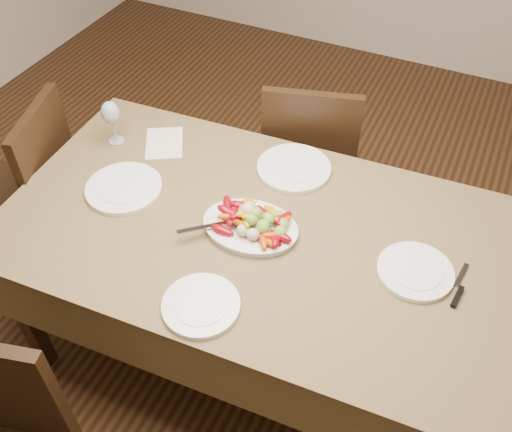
{
  "coord_description": "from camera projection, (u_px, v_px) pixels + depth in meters",
  "views": [
    {
      "loc": [
        0.64,
        -1.0,
        2.23
      ],
      "look_at": [
        0.04,
        0.27,
        0.82
      ],
      "focal_mm": 40.0,
      "sensor_mm": 36.0,
      "label": 1
    }
  ],
  "objects": [
    {
      "name": "chair_left",
      "position": [
        20.0,
        196.0,
        2.56
      ],
      "size": [
        0.52,
        0.52,
        0.95
      ],
      "primitive_type": null,
      "rotation": [
        0.0,
        0.0,
        -1.28
      ],
      "color": "black",
      "rests_on": "ground"
    },
    {
      "name": "wine_glass",
      "position": [
        112.0,
        121.0,
        2.31
      ],
      "size": [
        0.08,
        0.08,
        0.2
      ],
      "primitive_type": null,
      "color": "#8C99A5",
      "rests_on": "dining_table"
    },
    {
      "name": "roasted_vegetables",
      "position": [
        250.0,
        217.0,
        1.97
      ],
      "size": [
        0.28,
        0.2,
        0.09
      ],
      "primitive_type": null,
      "rotation": [
        0.0,
        0.0,
        0.05
      ],
      "color": "maroon",
      "rests_on": "serving_platter"
    },
    {
      "name": "plate_far",
      "position": [
        294.0,
        168.0,
        2.25
      ],
      "size": [
        0.29,
        0.29,
        0.02
      ],
      "primitive_type": "cylinder",
      "color": "white",
      "rests_on": "dining_table"
    },
    {
      "name": "plate_left",
      "position": [
        124.0,
        188.0,
        2.17
      ],
      "size": [
        0.29,
        0.29,
        0.02
      ],
      "primitive_type": "cylinder",
      "color": "white",
      "rests_on": "dining_table"
    },
    {
      "name": "table_knife",
      "position": [
        459.0,
        287.0,
        1.84
      ],
      "size": [
        0.04,
        0.2,
        0.01
      ],
      "primitive_type": null,
      "rotation": [
        0.0,
        0.0,
        -0.13
      ],
      "color": "#9EA0A8",
      "rests_on": "dining_table"
    },
    {
      "name": "menu_card",
      "position": [
        164.0,
        143.0,
        2.37
      ],
      "size": [
        0.24,
        0.26,
        0.0
      ],
      "primitive_type": "cube",
      "rotation": [
        0.0,
        0.0,
        0.52
      ],
      "color": "silver",
      "rests_on": "dining_table"
    },
    {
      "name": "dining_table",
      "position": [
        256.0,
        293.0,
        2.3
      ],
      "size": [
        1.89,
        1.14,
        0.76
      ],
      "primitive_type": "cube",
      "rotation": [
        0.0,
        0.0,
        0.05
      ],
      "color": "brown",
      "rests_on": "ground"
    },
    {
      "name": "plate_right",
      "position": [
        415.0,
        272.0,
        1.88
      ],
      "size": [
        0.25,
        0.25,
        0.02
      ],
      "primitive_type": "cylinder",
      "color": "white",
      "rests_on": "dining_table"
    },
    {
      "name": "chair_far",
      "position": [
        310.0,
        155.0,
        2.77
      ],
      "size": [
        0.52,
        0.52,
        0.95
      ],
      "primitive_type": null,
      "rotation": [
        0.0,
        0.0,
        3.41
      ],
      "color": "black",
      "rests_on": "ground"
    },
    {
      "name": "plate_near",
      "position": [
        201.0,
        306.0,
        1.78
      ],
      "size": [
        0.25,
        0.25,
        0.02
      ],
      "primitive_type": "cylinder",
      "color": "white",
      "rests_on": "dining_table"
    },
    {
      "name": "serving_spoon",
      "position": [
        229.0,
        223.0,
        1.98
      ],
      "size": [
        0.24,
        0.24,
        0.03
      ],
      "primitive_type": null,
      "rotation": [
        0.0,
        0.0,
        -0.76
      ],
      "color": "#9EA0A8",
      "rests_on": "serving_platter"
    },
    {
      "name": "floor",
      "position": [
        220.0,
        390.0,
        2.41
      ],
      "size": [
        6.0,
        6.0,
        0.0
      ],
      "primitive_type": "plane",
      "color": "#362010",
      "rests_on": "ground"
    },
    {
      "name": "serving_platter",
      "position": [
        250.0,
        228.0,
        2.01
      ],
      "size": [
        0.35,
        0.26,
        0.02
      ],
      "primitive_type": "ellipsoid",
      "rotation": [
        0.0,
        0.0,
        0.05
      ],
      "color": "white",
      "rests_on": "dining_table"
    }
  ]
}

